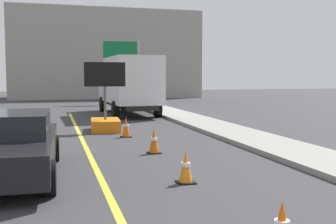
{
  "coord_description": "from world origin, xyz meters",
  "views": [
    {
      "loc": [
        -0.95,
        -0.49,
        2.18
      ],
      "look_at": [
        0.88,
        6.08,
        1.58
      ],
      "focal_mm": 44.42,
      "sensor_mm": 36.0,
      "label": 1
    }
  ],
  "objects_px": {
    "arrow_board_trailer": "(105,119)",
    "pickup_car": "(7,145)",
    "traffic_cone_mid_lane": "(186,167)",
    "traffic_cone_far_lane": "(154,141)",
    "highway_guide_sign": "(128,59)",
    "traffic_cone_curbside": "(126,127)",
    "box_truck": "(129,83)"
  },
  "relations": [
    {
      "from": "traffic_cone_mid_lane",
      "to": "arrow_board_trailer",
      "type": "bearing_deg",
      "value": 93.86
    },
    {
      "from": "box_truck",
      "to": "traffic_cone_mid_lane",
      "type": "height_order",
      "value": "box_truck"
    },
    {
      "from": "highway_guide_sign",
      "to": "traffic_cone_far_lane",
      "type": "bearing_deg",
      "value": -98.25
    },
    {
      "from": "box_truck",
      "to": "traffic_cone_curbside",
      "type": "distance_m",
      "value": 8.68
    },
    {
      "from": "traffic_cone_far_lane",
      "to": "pickup_car",
      "type": "bearing_deg",
      "value": -153.67
    },
    {
      "from": "pickup_car",
      "to": "traffic_cone_curbside",
      "type": "bearing_deg",
      "value": 55.8
    },
    {
      "from": "highway_guide_sign",
      "to": "traffic_cone_far_lane",
      "type": "relative_size",
      "value": 7.06
    },
    {
      "from": "traffic_cone_far_lane",
      "to": "highway_guide_sign",
      "type": "bearing_deg",
      "value": 81.75
    },
    {
      "from": "highway_guide_sign",
      "to": "traffic_cone_mid_lane",
      "type": "distance_m",
      "value": 24.52
    },
    {
      "from": "arrow_board_trailer",
      "to": "pickup_car",
      "type": "distance_m",
      "value": 7.6
    },
    {
      "from": "arrow_board_trailer",
      "to": "traffic_cone_far_lane",
      "type": "bearing_deg",
      "value": -82.1
    },
    {
      "from": "arrow_board_trailer",
      "to": "traffic_cone_far_lane",
      "type": "height_order",
      "value": "arrow_board_trailer"
    },
    {
      "from": "pickup_car",
      "to": "traffic_cone_mid_lane",
      "type": "height_order",
      "value": "pickup_car"
    },
    {
      "from": "traffic_cone_mid_lane",
      "to": "traffic_cone_curbside",
      "type": "relative_size",
      "value": 0.91
    },
    {
      "from": "box_truck",
      "to": "traffic_cone_mid_lane",
      "type": "distance_m",
      "value": 15.15
    },
    {
      "from": "box_truck",
      "to": "traffic_cone_curbside",
      "type": "relative_size",
      "value": 9.34
    },
    {
      "from": "highway_guide_sign",
      "to": "traffic_cone_far_lane",
      "type": "distance_m",
      "value": 21.24
    },
    {
      "from": "traffic_cone_far_lane",
      "to": "traffic_cone_curbside",
      "type": "xyz_separation_m",
      "value": [
        -0.23,
        3.27,
        0.01
      ]
    },
    {
      "from": "pickup_car",
      "to": "traffic_cone_far_lane",
      "type": "xyz_separation_m",
      "value": [
        3.69,
        1.82,
        -0.35
      ]
    },
    {
      "from": "traffic_cone_mid_lane",
      "to": "traffic_cone_curbside",
      "type": "bearing_deg",
      "value": 90.7
    },
    {
      "from": "highway_guide_sign",
      "to": "traffic_cone_far_lane",
      "type": "height_order",
      "value": "highway_guide_sign"
    },
    {
      "from": "arrow_board_trailer",
      "to": "highway_guide_sign",
      "type": "height_order",
      "value": "highway_guide_sign"
    },
    {
      "from": "traffic_cone_mid_lane",
      "to": "traffic_cone_far_lane",
      "type": "bearing_deg",
      "value": 87.5
    },
    {
      "from": "arrow_board_trailer",
      "to": "box_truck",
      "type": "height_order",
      "value": "box_truck"
    },
    {
      "from": "pickup_car",
      "to": "arrow_board_trailer",
      "type": "bearing_deg",
      "value": 67.02
    },
    {
      "from": "traffic_cone_mid_lane",
      "to": "traffic_cone_curbside",
      "type": "distance_m",
      "value": 6.59
    },
    {
      "from": "highway_guide_sign",
      "to": "traffic_cone_curbside",
      "type": "relative_size",
      "value": 6.81
    },
    {
      "from": "box_truck",
      "to": "traffic_cone_mid_lane",
      "type": "bearing_deg",
      "value": -95.93
    },
    {
      "from": "traffic_cone_far_lane",
      "to": "box_truck",
      "type": "bearing_deg",
      "value": 83.11
    },
    {
      "from": "arrow_board_trailer",
      "to": "traffic_cone_mid_lane",
      "type": "distance_m",
      "value": 8.51
    },
    {
      "from": "traffic_cone_mid_lane",
      "to": "traffic_cone_far_lane",
      "type": "distance_m",
      "value": 3.32
    },
    {
      "from": "box_truck",
      "to": "traffic_cone_far_lane",
      "type": "height_order",
      "value": "box_truck"
    }
  ]
}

